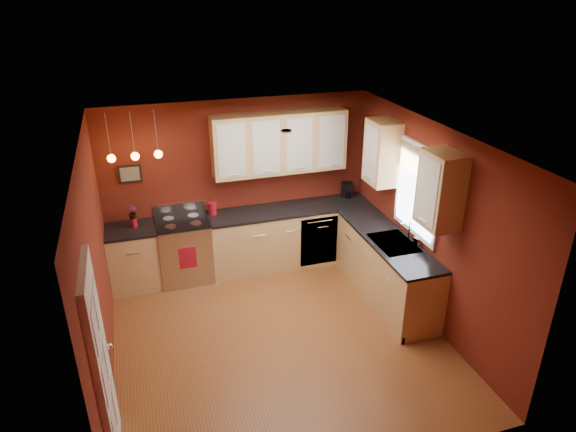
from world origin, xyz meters
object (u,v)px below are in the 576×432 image
object	(u,v)px
red_canister	(212,208)
sink	(394,244)
soap_pump	(418,240)
gas_range	(185,250)
coffee_maker	(347,190)

from	to	relation	value
red_canister	sink	bearing A→B (deg)	-37.01
red_canister	soap_pump	world-z (taller)	red_canister
sink	red_canister	world-z (taller)	sink
gas_range	soap_pump	bearing A→B (deg)	-30.27
coffee_maker	soap_pump	distance (m)	1.84
sink	soap_pump	bearing A→B (deg)	-35.09
sink	coffee_maker	bearing A→B (deg)	88.86
red_canister	soap_pump	xyz separation A→B (m)	(2.40, -1.80, -0.01)
red_canister	soap_pump	bearing A→B (deg)	-36.81
gas_range	coffee_maker	distance (m)	2.72
red_canister	coffee_maker	xyz separation A→B (m)	(2.18, 0.03, 0.01)
gas_range	coffee_maker	size ratio (longest dim) A/B	4.56
coffee_maker	soap_pump	size ratio (longest dim) A/B	1.34
gas_range	red_canister	world-z (taller)	red_canister
sink	gas_range	bearing A→B (deg)	150.22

